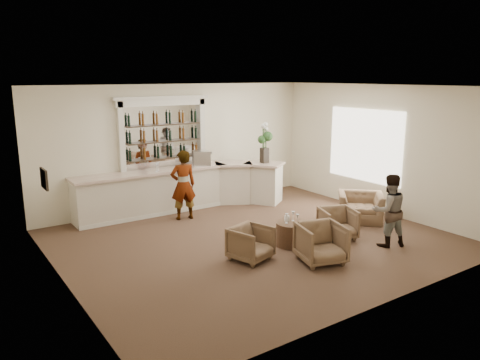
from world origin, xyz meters
name	(u,v)px	position (x,y,z in m)	size (l,w,h in m)	color
ground	(255,240)	(0.00, 0.00, 0.00)	(8.00, 8.00, 0.00)	brown
room_shell	(243,130)	(0.16, 0.71, 2.34)	(8.04, 7.02, 3.32)	beige
bar_counter	(184,189)	(-0.16, 3.00, 0.57)	(5.72, 1.80, 1.14)	silver
back_bar_alcove	(163,133)	(-0.50, 3.41, 2.03)	(2.64, 0.25, 3.00)	white
cocktail_table	(292,234)	(0.45, -0.69, 0.25)	(0.66, 0.66, 0.50)	#4F3322
sommelier	(183,185)	(-0.56, 2.26, 0.87)	(0.64, 0.42, 1.74)	gray
guest	(389,210)	(2.11, -1.84, 0.77)	(0.75, 0.58, 1.54)	gray
armchair_left	(251,243)	(-0.72, -0.84, 0.33)	(0.71, 0.73, 0.67)	brown
armchair_center	(321,243)	(0.32, -1.70, 0.38)	(0.82, 0.84, 0.76)	brown
armchair_right	(338,223)	(1.59, -0.91, 0.34)	(0.72, 0.74, 0.68)	brown
armchair_far	(360,207)	(2.97, -0.33, 0.35)	(1.07, 0.93, 0.69)	brown
espresso_machine	(201,158)	(0.40, 3.02, 1.34)	(0.45, 0.38, 0.40)	silver
flower_vase	(265,140)	(2.05, 2.37, 1.77)	(0.29, 0.29, 1.11)	black
wine_glass_bar_left	(156,168)	(-0.95, 2.93, 1.25)	(0.07, 0.07, 0.21)	white
wine_glass_bar_right	(158,166)	(-0.85, 3.06, 1.25)	(0.07, 0.07, 0.21)	white
wine_glass_tbl_a	(287,218)	(0.33, -0.66, 0.60)	(0.07, 0.07, 0.21)	white
wine_glass_tbl_b	(293,216)	(0.55, -0.61, 0.60)	(0.07, 0.07, 0.21)	white
wine_glass_tbl_c	(298,219)	(0.49, -0.82, 0.60)	(0.07, 0.07, 0.21)	white
napkin_holder	(287,218)	(0.43, -0.55, 0.56)	(0.08, 0.08, 0.12)	white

